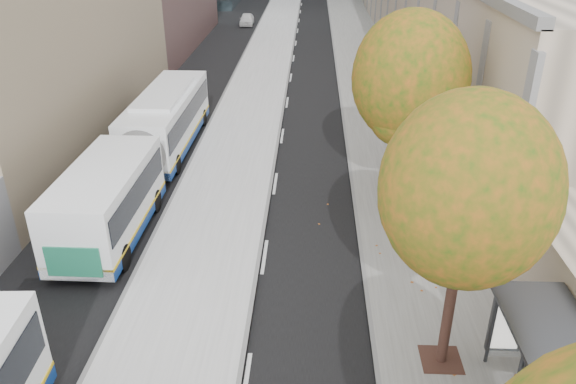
{
  "coord_description": "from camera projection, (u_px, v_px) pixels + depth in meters",
  "views": [
    {
      "loc": [
        -0.07,
        1.19,
        11.08
      ],
      "look_at": [
        -0.82,
        18.22,
        2.5
      ],
      "focal_mm": 35.0,
      "sensor_mm": 36.0,
      "label": 1
    }
  ],
  "objects": [
    {
      "name": "bus_platform",
      "position": [
        251.0,
        106.0,
        35.26
      ],
      "size": [
        4.25,
        150.0,
        0.15
      ],
      "primitive_type": "cube",
      "color": "#B0B0B0",
      "rests_on": "ground"
    },
    {
      "name": "sidewalk",
      "position": [
        379.0,
        108.0,
        34.97
      ],
      "size": [
        4.75,
        150.0,
        0.08
      ],
      "primitive_type": "cube",
      "color": "slate",
      "rests_on": "ground"
    },
    {
      "name": "bus_shelter",
      "position": [
        565.0,
        356.0,
        12.49
      ],
      "size": [
        1.9,
        4.4,
        2.53
      ],
      "color": "#383A3F",
      "rests_on": "sidewalk"
    },
    {
      "name": "tree_c",
      "position": [
        468.0,
        191.0,
        13.01
      ],
      "size": [
        4.2,
        4.2,
        7.28
      ],
      "color": "black",
      "rests_on": "sidewalk"
    },
    {
      "name": "tree_d",
      "position": [
        410.0,
        78.0,
        20.95
      ],
      "size": [
        4.4,
        4.4,
        7.6
      ],
      "color": "black",
      "rests_on": "sidewalk"
    },
    {
      "name": "bus_far",
      "position": [
        146.0,
        147.0,
        25.19
      ],
      "size": [
        2.66,
        17.03,
        2.84
      ],
      "rotation": [
        0.0,
        0.0,
        -0.01
      ],
      "color": "white",
      "rests_on": "ground"
    },
    {
      "name": "distant_car",
      "position": [
        247.0,
        19.0,
        60.08
      ],
      "size": [
        1.57,
        3.63,
        1.22
      ],
      "primitive_type": "imported",
      "rotation": [
        0.0,
        0.0,
        0.04
      ],
      "color": "silver",
      "rests_on": "ground"
    }
  ]
}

